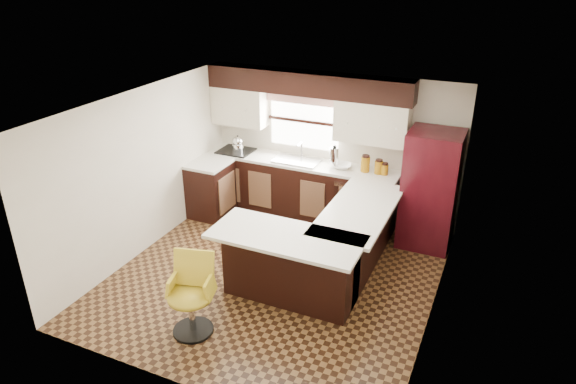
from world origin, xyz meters
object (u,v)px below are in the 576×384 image
at_px(peninsula_return, 291,266).
at_px(refrigerator, 430,190).
at_px(peninsula_long, 354,240).
at_px(bar_chair, 190,297).

distance_m(peninsula_return, refrigerator, 2.53).
bearing_deg(peninsula_long, refrigerator, 54.81).
relative_size(refrigerator, bar_chair, 1.83).
bearing_deg(peninsula_return, refrigerator, 57.87).
relative_size(peninsula_return, refrigerator, 0.92).
height_order(peninsula_long, bar_chair, bar_chair).
height_order(peninsula_long, peninsula_return, same).
xyz_separation_m(peninsula_long, peninsula_return, (-0.53, -0.97, 0.00)).
height_order(peninsula_return, bar_chair, bar_chair).
distance_m(peninsula_long, refrigerator, 1.45).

